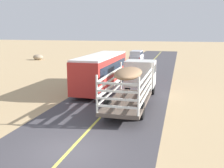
# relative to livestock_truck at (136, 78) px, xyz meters

# --- Properties ---
(ground_plane) EXTENTS (240.00, 240.00, 0.00)m
(ground_plane) POSITION_rel_livestock_truck_xyz_m (-1.48, -9.77, -1.79)
(ground_plane) COLOR tan
(road_surface) EXTENTS (8.00, 120.00, 0.02)m
(road_surface) POSITION_rel_livestock_truck_xyz_m (-1.48, -9.77, -1.78)
(road_surface) COLOR #423F44
(road_surface) RESTS_ON ground
(road_centre_line) EXTENTS (0.16, 117.60, 0.00)m
(road_centre_line) POSITION_rel_livestock_truck_xyz_m (-1.48, -9.77, -1.77)
(road_centre_line) COLOR #D8CC4C
(road_centre_line) RESTS_ON road_surface
(livestock_truck) EXTENTS (2.53, 9.70, 3.02)m
(livestock_truck) POSITION_rel_livestock_truck_xyz_m (0.00, 0.00, 0.00)
(livestock_truck) COLOR silver
(livestock_truck) RESTS_ON road_surface
(bus) EXTENTS (2.54, 10.00, 3.21)m
(bus) POSITION_rel_livestock_truck_xyz_m (-3.80, 3.20, -0.04)
(bus) COLOR red
(bus) RESTS_ON road_surface
(car_far) EXTENTS (1.90, 4.62, 1.93)m
(car_far) POSITION_rel_livestock_truck_xyz_m (-4.11, 25.41, -0.70)
(car_far) COLOR silver
(car_far) RESTS_ON road_surface
(boulder_near_shoulder) EXTENTS (1.89, 1.64, 1.01)m
(boulder_near_shoulder) POSITION_rel_livestock_truck_xyz_m (-22.39, 23.90, -1.29)
(boulder_near_shoulder) COLOR gray
(boulder_near_shoulder) RESTS_ON ground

